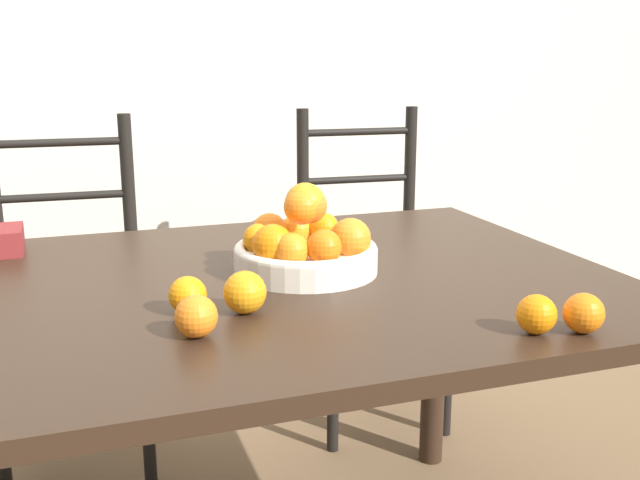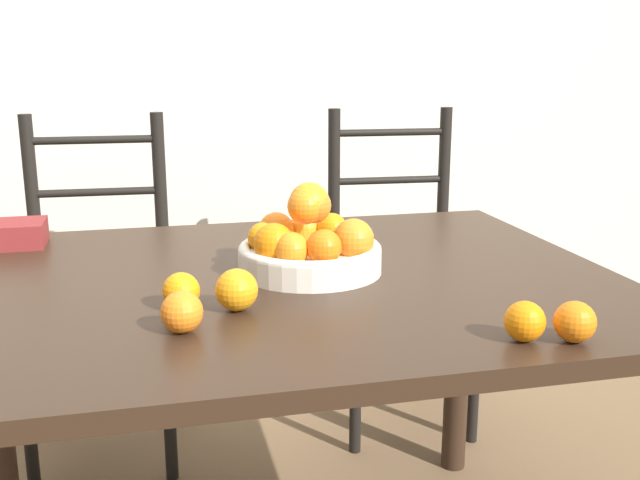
{
  "view_description": "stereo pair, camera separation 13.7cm",
  "coord_description": "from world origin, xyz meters",
  "views": [
    {
      "loc": [
        -0.37,
        -1.38,
        1.2
      ],
      "look_at": [
        0.09,
        -0.06,
        0.85
      ],
      "focal_mm": 42.0,
      "sensor_mm": 36.0,
      "label": 1
    },
    {
      "loc": [
        -0.24,
        -1.42,
        1.2
      ],
      "look_at": [
        0.09,
        -0.06,
        0.85
      ],
      "focal_mm": 42.0,
      "sensor_mm": 36.0,
      "label": 2
    }
  ],
  "objects": [
    {
      "name": "chair_left",
      "position": [
        -0.38,
        0.8,
        0.48
      ],
      "size": [
        0.44,
        0.42,
        1.03
      ],
      "rotation": [
        0.0,
        0.0,
        -0.05
      ],
      "color": "black",
      "rests_on": "ground_plane"
    },
    {
      "name": "orange_loose_1",
      "position": [
        -0.18,
        -0.15,
        0.79
      ],
      "size": [
        0.07,
        0.07,
        0.07
      ],
      "color": "orange",
      "rests_on": "dining_table"
    },
    {
      "name": "orange_loose_4",
      "position": [
        0.41,
        -0.45,
        0.79
      ],
      "size": [
        0.07,
        0.07,
        0.07
      ],
      "color": "orange",
      "rests_on": "dining_table"
    },
    {
      "name": "fruit_bowl",
      "position": [
        0.09,
        0.02,
        0.82
      ],
      "size": [
        0.29,
        0.29,
        0.19
      ],
      "color": "silver",
      "rests_on": "dining_table"
    },
    {
      "name": "wall_back",
      "position": [
        0.0,
        1.54,
        1.3
      ],
      "size": [
        8.0,
        0.06,
        2.6
      ],
      "color": "beige",
      "rests_on": "ground_plane"
    },
    {
      "name": "orange_loose_0",
      "position": [
        0.33,
        -0.43,
        0.79
      ],
      "size": [
        0.06,
        0.06,
        0.06
      ],
      "color": "orange",
      "rests_on": "dining_table"
    },
    {
      "name": "book_stack",
      "position": [
        -0.55,
        0.4,
        0.79
      ],
      "size": [
        0.18,
        0.13,
        0.06
      ],
      "color": "maroon",
      "rests_on": "dining_table"
    },
    {
      "name": "orange_loose_3",
      "position": [
        -0.18,
        -0.26,
        0.8
      ],
      "size": [
        0.07,
        0.07,
        0.07
      ],
      "color": "orange",
      "rests_on": "dining_table"
    },
    {
      "name": "dining_table",
      "position": [
        0.0,
        0.0,
        0.66
      ],
      "size": [
        1.41,
        1.04,
        0.76
      ],
      "color": "black",
      "rests_on": "ground_plane"
    },
    {
      "name": "orange_loose_2",
      "position": [
        -0.09,
        -0.18,
        0.8
      ],
      "size": [
        0.08,
        0.08,
        0.08
      ],
      "color": "orange",
      "rests_on": "dining_table"
    },
    {
      "name": "chair_right",
      "position": [
        0.57,
        0.8,
        0.48
      ],
      "size": [
        0.45,
        0.43,
        1.03
      ],
      "rotation": [
        0.0,
        0.0,
        -0.07
      ],
      "color": "black",
      "rests_on": "ground_plane"
    }
  ]
}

